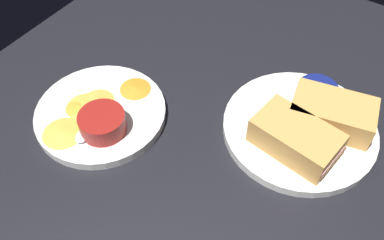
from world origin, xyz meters
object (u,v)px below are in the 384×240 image
(plate_sandwich_main, at_px, (299,128))
(ramekin_light_gravy, at_px, (102,122))
(sandwich_half_far, at_px, (332,113))
(spoon_by_dark_ramekin, at_px, (300,123))
(ramekin_dark_sauce, at_px, (316,95))
(spoon_by_gravy_ramekin, at_px, (87,130))
(plate_chips_companion, at_px, (101,113))
(sandwich_half_near, at_px, (295,138))

(plate_sandwich_main, distance_m, ramekin_light_gravy, 0.32)
(sandwich_half_far, relative_size, spoon_by_dark_ramekin, 1.46)
(plate_sandwich_main, height_order, ramekin_dark_sauce, ramekin_dark_sauce)
(sandwich_half_far, distance_m, ramekin_light_gravy, 0.37)
(sandwich_half_far, xyz_separation_m, spoon_by_gravy_ramekin, (0.32, 0.23, -0.02))
(spoon_by_dark_ramekin, xyz_separation_m, ramekin_light_gravy, (0.26, 0.19, 0.01))
(sandwich_half_far, xyz_separation_m, spoon_by_dark_ramekin, (0.04, 0.03, -0.02))
(plate_sandwich_main, height_order, sandwich_half_far, sandwich_half_far)
(plate_chips_companion, bearing_deg, ramekin_light_gravy, 140.19)
(ramekin_dark_sauce, xyz_separation_m, spoon_by_dark_ramekin, (0.00, 0.05, -0.02))
(plate_chips_companion, xyz_separation_m, ramekin_light_gravy, (-0.03, 0.03, 0.03))
(sandwich_half_near, relative_size, plate_chips_companion, 0.63)
(plate_sandwich_main, relative_size, sandwich_half_near, 1.80)
(spoon_by_dark_ramekin, xyz_separation_m, plate_chips_companion, (0.30, 0.16, -0.01))
(plate_chips_companion, distance_m, ramekin_light_gravy, 0.05)
(sandwich_half_far, xyz_separation_m, ramekin_dark_sauce, (0.04, -0.03, -0.00))
(ramekin_dark_sauce, relative_size, plate_chips_companion, 0.31)
(sandwich_half_far, height_order, spoon_by_dark_ramekin, sandwich_half_far)
(sandwich_half_near, relative_size, sandwich_half_far, 0.98)
(plate_sandwich_main, xyz_separation_m, spoon_by_gravy_ramekin, (0.29, 0.20, 0.01))
(plate_sandwich_main, bearing_deg, spoon_by_gravy_ramekin, 35.25)
(sandwich_half_near, bearing_deg, ramekin_dark_sauce, -85.05)
(spoon_by_dark_ramekin, bearing_deg, sandwich_half_far, -143.13)
(spoon_by_gravy_ramekin, bearing_deg, spoon_by_dark_ramekin, -144.34)
(plate_sandwich_main, relative_size, spoon_by_dark_ramekin, 2.57)
(plate_chips_companion, distance_m, spoon_by_gravy_ramekin, 0.05)
(ramekin_dark_sauce, bearing_deg, plate_chips_companion, 35.59)
(sandwich_half_far, bearing_deg, spoon_by_dark_ramekin, 36.87)
(sandwich_half_far, relative_size, spoon_by_gravy_ramekin, 1.46)
(ramekin_light_gravy, height_order, spoon_by_gravy_ramekin, ramekin_light_gravy)
(ramekin_light_gravy, bearing_deg, spoon_by_dark_ramekin, -144.81)
(ramekin_dark_sauce, distance_m, spoon_by_gravy_ramekin, 0.39)
(plate_sandwich_main, bearing_deg, ramekin_light_gravy, 34.74)
(sandwich_half_near, distance_m, ramekin_light_gravy, 0.31)
(plate_sandwich_main, bearing_deg, spoon_by_dark_ramekin, -61.36)
(ramekin_dark_sauce, bearing_deg, sandwich_half_near, 94.95)
(sandwich_half_near, bearing_deg, spoon_by_gravy_ramekin, 27.73)
(plate_sandwich_main, height_order, plate_chips_companion, same)
(sandwich_half_far, bearing_deg, sandwich_half_near, 69.83)
(sandwich_half_far, relative_size, plate_chips_companion, 0.65)
(sandwich_half_far, height_order, spoon_by_gravy_ramekin, sandwich_half_far)
(plate_sandwich_main, bearing_deg, plate_chips_companion, 27.60)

